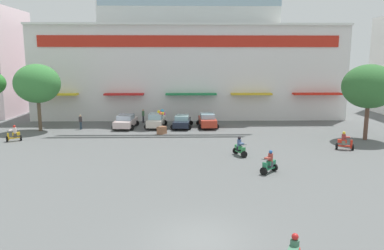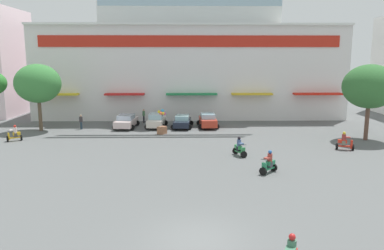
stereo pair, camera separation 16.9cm
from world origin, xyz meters
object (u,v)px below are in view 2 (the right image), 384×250
Objects in this scene: scooter_rider_4 at (239,148)px; balloon_vendor_cart at (162,123)px; plaza_tree_1 at (370,87)px; scooter_rider_0 at (269,164)px; parked_car_3 at (208,120)px; scooter_rider_1 at (14,134)px; pedestrian_0 at (144,115)px; pedestrian_1 at (81,121)px; parked_car_2 at (182,121)px; plaza_tree_0 at (38,84)px; parked_car_1 at (156,120)px; parked_car_0 at (126,121)px; scooter_rider_6 at (345,142)px.

balloon_vendor_cart is (-6.60, 8.68, 0.48)m from scooter_rider_4.
plaza_tree_1 reaches higher than scooter_rider_0.
scooter_rider_0 is at bearing -79.52° from parked_car_3.
scooter_rider_1 is 14.49m from pedestrian_0.
scooter_rider_4 is (20.02, -5.64, -0.01)m from scooter_rider_1.
parked_car_2 is at bearing 3.57° from pedestrian_1.
parked_car_1 is at bearing 7.68° from plaza_tree_0.
plaza_tree_0 is at bearing -172.32° from parked_car_1.
parked_car_1 is at bearing 4.01° from parked_car_0.
scooter_rider_6 is at bearing -17.30° from plaza_tree_0.
balloon_vendor_cart reaches higher than parked_car_1.
parked_car_2 is at bearing 22.32° from scooter_rider_1.
scooter_rider_4 is 0.99× the size of scooter_rider_6.
pedestrian_1 is (-24.49, 9.57, 0.25)m from scooter_rider_6.
parked_car_2 is at bearing 109.62° from scooter_rider_0.
parked_car_1 is 1.00× the size of parked_car_2.
plaza_tree_1 is at bearing 41.42° from scooter_rider_0.
scooter_rider_0 is 1.00× the size of scooter_rider_6.
pedestrian_1 reaches higher than parked_car_3.
scooter_rider_0 is (3.07, -16.62, -0.14)m from parked_car_3.
plaza_tree_1 reaches higher than pedestrian_1.
pedestrian_1 reaches higher than parked_car_0.
parked_car_3 is at bearing 4.89° from plaza_tree_0.
plaza_tree_0 reaches higher than parked_car_0.
pedestrian_1 is (-15.44, 11.31, 0.29)m from scooter_rider_4.
plaza_tree_0 is 4.52× the size of scooter_rider_4.
balloon_vendor_cart reaches higher than pedestrian_0.
balloon_vendor_cart is (2.55, -6.54, 0.15)m from pedestrian_0.
pedestrian_1 is at bearing -148.12° from pedestrian_0.
scooter_rider_0 is 9.93m from scooter_rider_6.
plaza_tree_1 is 4.67× the size of scooter_rider_1.
pedestrian_0 is at bearing 157.33° from parked_car_3.
scooter_rider_0 is (12.03, -16.50, -0.10)m from parked_car_0.
scooter_rider_6 reaches higher than parked_car_2.
parked_car_2 is 12.83m from scooter_rider_4.
pedestrian_0 reaches higher than parked_car_1.
pedestrian_1 is at bearing -171.47° from parked_car_0.
pedestrian_0 is at bearing 31.88° from pedestrian_1.
scooter_rider_6 reaches higher than parked_car_3.
plaza_tree_1 is 24.20m from pedestrian_0.
pedestrian_1 is (4.58, 5.67, 0.28)m from scooter_rider_1.
plaza_tree_1 is 1.69× the size of parked_car_2.
parked_car_1 is at bearing 117.58° from scooter_rider_0.
scooter_rider_0 reaches higher than parked_car_0.
scooter_rider_1 is 0.95× the size of pedestrian_1.
scooter_rider_6 is (19.78, -10.28, -0.09)m from parked_car_0.
plaza_tree_1 is 1.74× the size of parked_car_3.
scooter_rider_4 is at bearing -15.74° from scooter_rider_1.
plaza_tree_1 is 19.88m from balloon_vendor_cart.
parked_car_1 is 2.67× the size of scooter_rider_0.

